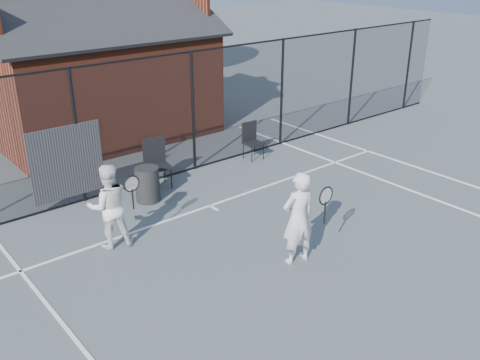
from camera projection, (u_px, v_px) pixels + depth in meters
ground at (309, 263)px, 9.59m from camera, size 80.00×80.00×0.00m
court_lines at (369, 296)px, 8.65m from camera, size 11.02×18.00×0.01m
fence at (147, 124)px, 12.39m from camera, size 22.04×3.00×3.00m
clubhouse at (101, 82)px, 15.63m from camera, size 6.50×4.36×4.19m
player_front at (298, 218)px, 9.31m from camera, size 0.80×0.62×1.73m
player_back at (109, 206)px, 9.84m from camera, size 0.97×0.84×1.64m
chair_left at (158, 164)px, 12.45m from camera, size 0.64×0.66×1.13m
chair_right at (253, 142)px, 14.20m from camera, size 0.49×0.51×0.96m
waste_bin at (148, 184)px, 11.82m from camera, size 0.64×0.64×0.79m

